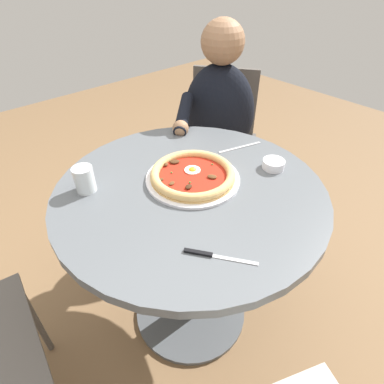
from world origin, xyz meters
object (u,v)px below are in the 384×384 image
water_glass (85,181)px  diner_person (217,147)px  ramekin_capers (274,164)px  dining_table (190,225)px  fork_utensil (240,147)px  cafe_chair_diner (221,132)px  pizza_on_plate (193,175)px  steak_knife (209,255)px

water_glass → diner_person: bearing=102.8°
ramekin_capers → dining_table: bearing=-110.3°
fork_utensil → diner_person: bearing=146.1°
ramekin_capers → cafe_chair_diner: cafe_chair_diner is taller
dining_table → cafe_chair_diner: 0.82m
pizza_on_plate → diner_person: diner_person is taller
dining_table → water_glass: bearing=-130.0°
pizza_on_plate → cafe_chair_diner: size_ratio=0.38×
ramekin_capers → diner_person: (-0.51, 0.25, -0.25)m
dining_table → diner_person: (-0.40, 0.55, -0.06)m
pizza_on_plate → ramekin_capers: bearing=61.9°
dining_table → water_glass: 0.40m
dining_table → pizza_on_plate: pizza_on_plate is taller
steak_knife → diner_person: bearing=132.7°
steak_knife → ramekin_capers: ramekin_capers is taller
diner_person → dining_table: bearing=-53.9°
dining_table → steak_knife: 0.34m
diner_person → ramekin_capers: bearing=-25.8°
pizza_on_plate → dining_table: bearing=-53.0°
steak_knife → fork_utensil: bearing=123.3°
dining_table → diner_person: bearing=126.1°
ramekin_capers → fork_utensil: 0.18m
dining_table → cafe_chair_diner: size_ratio=1.06×
water_glass → diner_person: size_ratio=0.08×
dining_table → cafe_chair_diner: bearing=126.0°
steak_knife → cafe_chair_diner: cafe_chair_diner is taller
dining_table → steak_knife: (0.25, -0.16, 0.17)m
ramekin_capers → cafe_chair_diner: size_ratio=0.09×
steak_knife → cafe_chair_diner: size_ratio=0.19×
diner_person → cafe_chair_diner: diner_person is taller
pizza_on_plate → diner_person: bearing=126.1°
diner_person → pizza_on_plate: bearing=-53.9°
ramekin_capers → water_glass: bearing=-120.4°
fork_utensil → dining_table: bearing=-78.8°
steak_knife → ramekin_capers: 0.48m
water_glass → steak_knife: 0.48m
pizza_on_plate → cafe_chair_diner: cafe_chair_diner is taller
dining_table → pizza_on_plate: (-0.03, 0.04, 0.19)m
diner_person → fork_utensil: bearing=-33.9°
diner_person → cafe_chair_diner: bearing=125.3°
water_glass → diner_person: (-0.18, 0.81, -0.27)m
water_glass → cafe_chair_diner: bearing=106.0°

